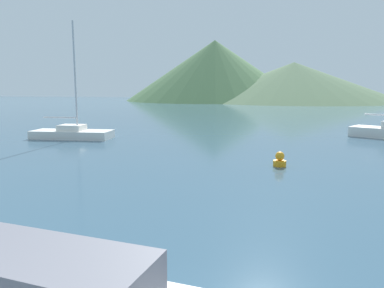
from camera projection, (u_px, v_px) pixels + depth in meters
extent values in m
cube|color=slate|center=(37.00, 271.00, 5.55)|extent=(3.70, 1.88, 0.62)
cube|color=white|center=(72.00, 134.00, 26.14)|extent=(5.69, 2.55, 0.57)
cube|color=white|center=(72.00, 128.00, 26.07)|extent=(1.79, 1.56, 0.40)
cylinder|color=#BCBCC1|center=(75.00, 77.00, 25.48)|extent=(0.12, 0.12, 7.39)
cylinder|color=#BCBCC1|center=(60.00, 117.00, 26.08)|extent=(2.48, 0.35, 0.10)
cylinder|color=orange|center=(280.00, 163.00, 17.03)|extent=(0.59, 0.59, 0.26)
sphere|color=orange|center=(280.00, 156.00, 16.98)|extent=(0.41, 0.41, 0.41)
cone|color=#476B42|center=(215.00, 71.00, 98.68)|extent=(46.39, 46.39, 15.63)
cone|color=#4C6647|center=(293.00, 82.00, 92.96)|extent=(50.82, 50.82, 9.59)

